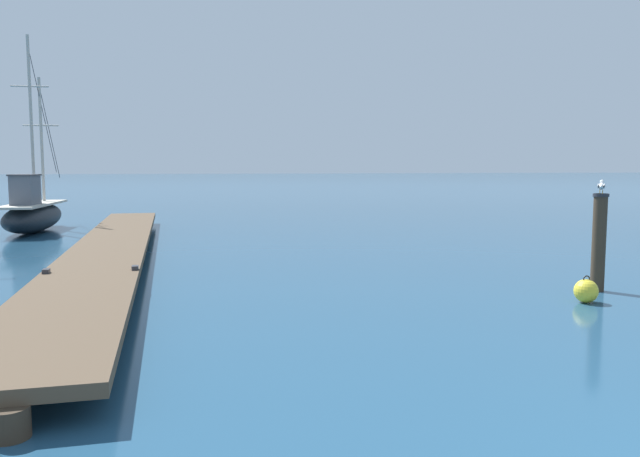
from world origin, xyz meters
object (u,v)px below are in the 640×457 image
(mooring_piling, at_px, (599,241))
(perched_seagull, at_px, (601,186))
(mooring_buoy, at_px, (586,291))
(fishing_boat_1, at_px, (33,213))

(mooring_piling, distance_m, perched_seagull, 1.07)
(mooring_buoy, bearing_deg, fishing_boat_1, 128.53)
(mooring_piling, distance_m, mooring_buoy, 1.46)
(fishing_boat_1, bearing_deg, perched_seagull, -47.86)
(fishing_boat_1, height_order, mooring_buoy, fishing_boat_1)
(mooring_piling, xyz_separation_m, perched_seagull, (-0.00, -0.00, 1.07))
(mooring_piling, bearing_deg, fishing_boat_1, 132.16)
(mooring_piling, height_order, mooring_buoy, mooring_piling)
(fishing_boat_1, distance_m, mooring_buoy, 19.56)
(mooring_piling, height_order, perched_seagull, perched_seagull)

